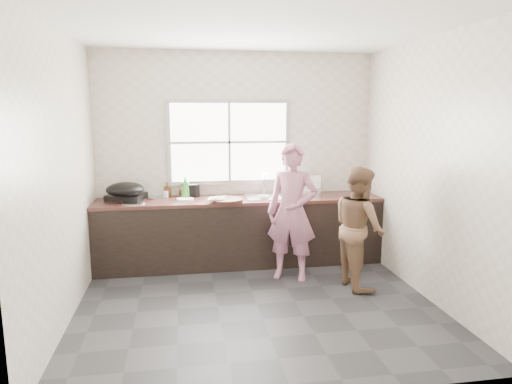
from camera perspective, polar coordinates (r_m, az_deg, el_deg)
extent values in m
cube|color=#2C2C2E|center=(4.82, 0.09, -13.86)|extent=(3.60, 3.20, 0.01)
cube|color=silver|center=(4.47, 0.10, 19.80)|extent=(3.60, 3.20, 0.01)
cube|color=beige|center=(6.02, -2.43, 4.37)|extent=(3.60, 0.01, 2.70)
cube|color=beige|center=(4.52, -23.13, 1.62)|extent=(0.01, 3.20, 2.70)
cube|color=beige|center=(5.06, 20.71, 2.62)|extent=(0.01, 3.20, 2.70)
cube|color=silver|center=(2.90, 5.32, -1.97)|extent=(3.60, 0.01, 2.70)
cube|color=black|center=(5.89, -1.98, -5.08)|extent=(3.60, 0.62, 0.82)
cube|color=#3B1D18|center=(5.79, -2.01, -0.97)|extent=(3.60, 0.64, 0.04)
cube|color=silver|center=(5.84, 1.40, -0.62)|extent=(0.55, 0.45, 0.02)
cylinder|color=silver|center=(6.01, 1.05, 1.09)|extent=(0.02, 0.02, 0.30)
cube|color=#9EA0A5|center=(5.98, -3.38, 6.24)|extent=(1.60, 0.05, 1.10)
cube|color=white|center=(5.95, -3.35, 6.22)|extent=(1.50, 0.01, 1.00)
imported|color=#BC718E|center=(5.31, 4.52, -3.10)|extent=(0.64, 0.55, 1.49)
imported|color=brown|center=(5.21, 12.76, -4.30)|extent=(0.57, 0.71, 1.36)
cylinder|color=black|center=(5.56, -3.64, -1.05)|extent=(0.47, 0.47, 0.04)
cube|color=silver|center=(5.65, -4.55, -0.61)|extent=(0.25, 0.20, 0.01)
imported|color=white|center=(5.54, -4.95, -1.02)|extent=(0.26, 0.26, 0.05)
imported|color=white|center=(6.04, 5.97, -0.02)|extent=(0.22, 0.22, 0.07)
imported|color=white|center=(5.72, 0.92, -0.59)|extent=(0.24, 0.24, 0.06)
cylinder|color=black|center=(5.95, -8.18, 0.25)|extent=(0.29, 0.29, 0.17)
cylinder|color=white|center=(5.75, -8.87, -0.88)|extent=(0.28, 0.28, 0.02)
imported|color=#358B2D|center=(5.85, -8.81, 0.67)|extent=(0.12, 0.12, 0.29)
imported|color=#3E220F|center=(5.95, -11.01, 0.21)|extent=(0.09, 0.09, 0.18)
imported|color=#442611|center=(5.95, -8.98, 0.23)|extent=(0.15, 0.15, 0.17)
cylinder|color=silver|center=(5.89, -11.21, -0.34)|extent=(0.08, 0.08, 0.09)
cube|color=black|center=(5.98, -15.81, -0.48)|extent=(0.53, 0.53, 0.07)
ellipsoid|color=black|center=(5.79, -16.05, 0.31)|extent=(0.58, 0.58, 0.17)
cube|color=white|center=(6.05, 6.06, 0.92)|extent=(0.40, 0.33, 0.26)
cylinder|color=#A2A5A9|center=(5.65, -15.02, -1.31)|extent=(0.36, 0.36, 0.01)
cylinder|color=#B5B7BD|center=(5.95, -12.17, -0.63)|extent=(0.33, 0.33, 0.01)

